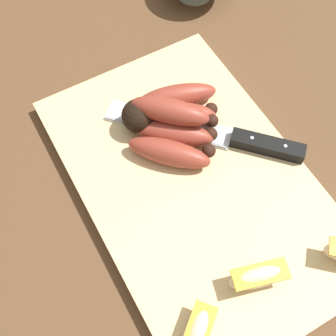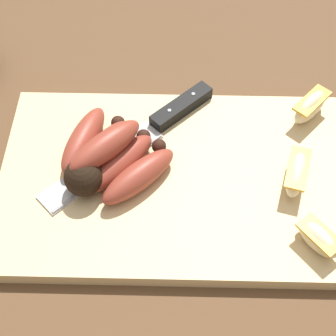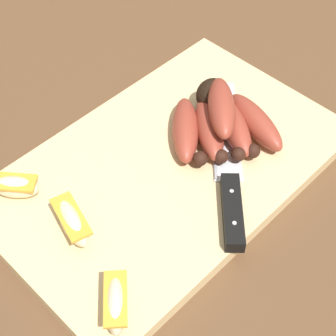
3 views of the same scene
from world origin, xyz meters
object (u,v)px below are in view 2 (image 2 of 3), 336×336
(banana_bunch, at_px, (107,157))
(apple_wedge_near, at_px, (310,107))
(chefs_knife, at_px, (155,126))
(apple_wedge_middle, at_px, (296,173))
(apple_wedge_far, at_px, (318,238))

(banana_bunch, bearing_deg, apple_wedge_near, -160.53)
(banana_bunch, distance_m, chefs_knife, 0.09)
(banana_bunch, height_order, apple_wedge_middle, banana_bunch)
(apple_wedge_far, bearing_deg, banana_bunch, -22.70)
(chefs_knife, bearing_deg, banana_bunch, 48.83)
(apple_wedge_near, bearing_deg, chefs_knife, 7.71)
(banana_bunch, bearing_deg, apple_wedge_far, 157.30)
(apple_wedge_near, distance_m, apple_wedge_far, 0.20)
(banana_bunch, height_order, apple_wedge_far, banana_bunch)
(chefs_knife, bearing_deg, apple_wedge_far, 138.36)
(banana_bunch, relative_size, apple_wedge_near, 2.58)
(apple_wedge_far, bearing_deg, apple_wedge_middle, -80.74)
(apple_wedge_far, bearing_deg, apple_wedge_near, -95.05)
(banana_bunch, distance_m, apple_wedge_middle, 0.23)
(banana_bunch, height_order, apple_wedge_near, banana_bunch)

